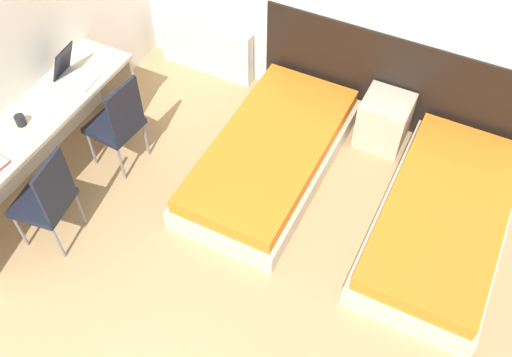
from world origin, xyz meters
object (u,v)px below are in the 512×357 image
bed_near_window (271,155)px  chair_near_laptop (119,122)px  bed_near_door (442,219)px  laptop (72,73)px  nightstand (384,121)px  chair_near_notebook (47,198)px

bed_near_window → chair_near_laptop: 1.36m
bed_near_door → laptop: size_ratio=5.93×
nightstand → chair_near_laptop: 2.40m
chair_near_notebook → laptop: bearing=106.4°
bed_near_door → nightstand: 1.12m
bed_near_window → bed_near_door: same height
chair_near_laptop → laptop: (-0.46, 0.07, 0.31)m
nightstand → chair_near_laptop: (-1.99, -1.32, 0.27)m
nightstand → chair_near_notebook: chair_near_notebook is taller
laptop → chair_near_notebook: bearing=-70.5°
bed_near_door → chair_near_laptop: size_ratio=2.11×
chair_near_laptop → laptop: size_ratio=2.81×
chair_near_laptop → chair_near_notebook: bearing=-85.2°
bed_near_window → laptop: size_ratio=5.93×
chair_near_laptop → chair_near_notebook: 0.93m
chair_near_laptop → bed_near_window: bearing=28.2°
bed_near_door → laptop: (-3.23, -0.45, 0.66)m
bed_near_window → chair_near_notebook: 1.92m
nightstand → bed_near_window: bearing=-134.5°
nightstand → chair_near_notebook: (-1.99, -2.25, 0.27)m
bed_near_door → chair_near_notebook: bearing=-152.4°
bed_near_door → nightstand: nightstand is taller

